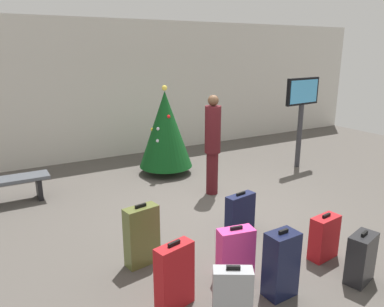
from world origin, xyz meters
name	(u,v)px	position (x,y,z in m)	size (l,w,h in m)	color
ground_plane	(215,208)	(0.00, 0.00, 0.00)	(16.00, 16.00, 0.00)	#514C47
back_wall	(127,89)	(0.00, 4.22, 1.73)	(16.00, 0.20, 3.46)	beige
holiday_tree	(165,129)	(0.11, 2.22, 1.02)	(1.19, 1.19, 1.99)	#4C3319
flight_info_kiosk	(302,104)	(3.08, 1.10, 1.51)	(1.03, 0.19, 2.11)	#333338
waiting_bench	(4,185)	(-3.21, 2.06, 0.36)	(1.56, 0.44, 0.48)	#4C5159
traveller_0	(213,142)	(0.35, 0.65, 1.03)	(0.43, 0.43, 1.92)	#4C1419
suitcase_0	(174,276)	(-1.81, -1.96, 0.37)	(0.46, 0.27, 0.78)	#B2191E
suitcase_1	(324,237)	(0.38, -2.07, 0.30)	(0.44, 0.25, 0.64)	#B2191E
suitcase_2	(240,213)	(-0.11, -0.87, 0.30)	(0.52, 0.25, 0.63)	#141938
suitcase_3	(142,236)	(-1.79, -0.99, 0.40)	(0.47, 0.26, 0.84)	#59602D
suitcase_4	(281,264)	(-0.67, -2.38, 0.39)	(0.37, 0.26, 0.82)	#141938
suitcase_5	(235,253)	(-0.91, -1.84, 0.32)	(0.47, 0.29, 0.68)	#E5388C
suitcase_6	(232,302)	(-1.51, -2.60, 0.36)	(0.41, 0.34, 0.76)	#9EA0A5
suitcase_7	(361,258)	(0.35, -2.66, 0.31)	(0.44, 0.32, 0.66)	#232326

